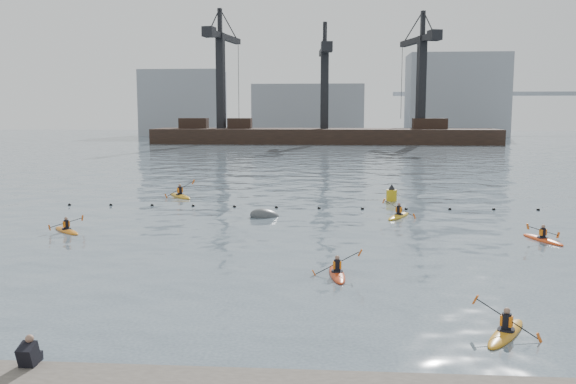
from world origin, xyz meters
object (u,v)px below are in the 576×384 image
Objects in this scene: kayaker_4 at (543,239)px; kayaker_1 at (506,332)px; kayaker_5 at (180,195)px; kayaker_2 at (67,230)px; mooring_buoy at (265,217)px; kayaker_3 at (399,215)px; kayaker_0 at (337,273)px; nav_buoy at (392,195)px.

kayaker_1 is at bearing 46.89° from kayaker_4.
kayaker_4 is 27.46m from kayaker_5.
kayaker_2 reaches higher than mooring_buoy.
kayaker_1 is 0.86× the size of kayaker_5.
kayaker_3 is (-1.04, 20.78, 0.01)m from kayaker_1.
kayaker_3 is at bearing 68.40° from kayaker_0.
kayaker_2 is at bearing -151.87° from mooring_buoy.
mooring_buoy is 11.65m from nav_buoy.
kayaker_2 is 23.55m from nav_buoy.
kayaker_2 is 25.98m from kayaker_4.
nav_buoy is (0.20, 7.10, 0.34)m from kayaker_3.
kayaker_0 reaches higher than kayaker_2.
nav_buoy is (16.53, -1.01, 0.33)m from kayaker_5.
kayaker_4 is (10.80, 7.61, 0.00)m from kayaker_0.
kayaker_3 reaches higher than mooring_buoy.
nav_buoy is at bearing -40.53° from kayaker_5.
kayaker_0 reaches higher than mooring_buoy.
kayaker_3 is at bearing 3.66° from mooring_buoy.
kayaker_5 is at bearing 112.82° from kayaker_0.
kayaker_1 reaches higher than mooring_buoy.
mooring_buoy is at bearing -149.72° from kayaker_3.
kayaker_4 is at bearing -69.76° from kayaker_5.
kayaker_5 reaches higher than nav_buoy.
kayaker_1 is at bearing -81.57° from kayaker_2.
kayaker_0 is 14.90m from kayaker_3.
kayaker_1 is at bearing -57.68° from kayaker_0.
kayaker_3 is 18.23m from kayaker_5.
kayaker_3 is 1.05× the size of kayaker_4.
kayaker_5 is at bearing 176.51° from nav_buoy.
mooring_buoy is at bearing -138.93° from nav_buoy.
kayaker_4 is at bearing -46.96° from kayaker_2.
nav_buoy reaches higher than kayaker_3.
mooring_buoy is at bearing -17.73° from kayaker_2.
mooring_buoy is (-15.35, 6.18, -0.09)m from kayaker_4.
kayaker_4 is at bearing 99.01° from kayaker_1.
kayaker_2 is (-20.25, 14.55, -0.00)m from kayaker_1.
kayaker_2 is at bearing 175.49° from kayaker_1.
kayaker_5 is 1.65× the size of mooring_buoy.
kayaker_4 is (5.73, 14.05, 0.00)m from kayaker_1.
kayaker_5 is at bearing -179.78° from kayaker_3.
nav_buoy is (-6.57, 13.83, 0.35)m from kayaker_4.
kayaker_0 is 17.21m from kayaker_2.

